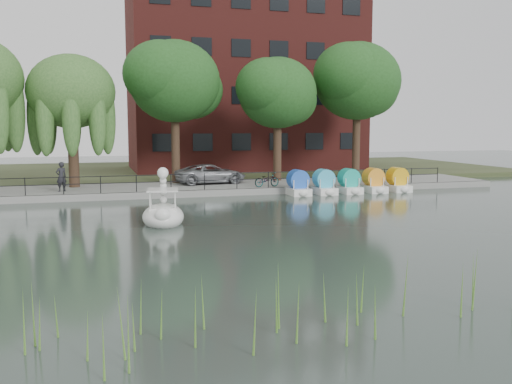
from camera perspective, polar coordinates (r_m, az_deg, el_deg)
name	(u,v)px	position (r m, az deg, el deg)	size (l,w,h in m)	color
ground_plane	(273,239)	(21.57, 1.72, -4.68)	(120.00, 120.00, 0.00)	#3E4C47
promenade	(196,188)	(36.91, -5.99, 0.39)	(40.00, 6.00, 0.40)	gray
kerb	(205,193)	(34.03, -5.10, -0.14)	(40.00, 0.25, 0.40)	gray
land_strip	(168,171)	(50.69, -8.84, 2.06)	(60.00, 22.00, 0.36)	#47512D
railing	(204,177)	(34.13, -5.18, 1.48)	(32.00, 0.05, 1.00)	black
apartment_building	(244,67)	(52.11, -1.19, 12.37)	(20.00, 10.07, 18.00)	#4C1E16
willow_mid	(71,92)	(37.16, -18.01, 9.48)	(5.32, 5.32, 8.15)	#473323
broadleaf_center	(175,82)	(38.60, -8.15, 10.84)	(6.00, 6.00, 9.25)	#473323
broadleaf_right	(278,94)	(39.69, 2.18, 9.81)	(5.40, 5.40, 8.32)	#473323
broadleaf_far	(357,82)	(43.16, 10.11, 10.82)	(6.30, 6.30, 9.71)	#473323
minivan	(211,172)	(37.66, -4.53, 1.96)	(5.29, 2.43, 1.47)	gray
bicycle	(267,179)	(35.61, 1.09, 1.33)	(1.72, 0.60, 1.00)	gray
pedestrian	(61,175)	(34.96, -18.90, 1.66)	(0.71, 0.48, 1.98)	black
swan_boat	(163,212)	(25.00, -9.27, -1.97)	(2.16, 3.04, 2.39)	white
pedal_boat_row	(349,184)	(36.08, 9.30, 0.84)	(7.95, 1.70, 1.40)	white
reed_bank	(486,288)	(14.11, 22.05, -8.88)	(24.00, 2.40, 1.20)	#669938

